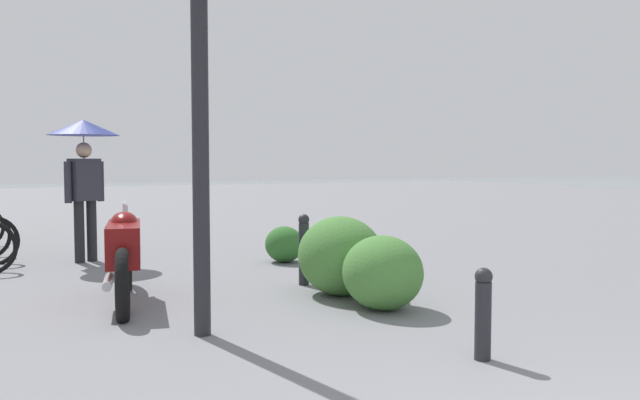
% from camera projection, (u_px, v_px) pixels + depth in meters
% --- Properties ---
extents(motorcycle, '(2.16, 0.57, 1.06)m').
position_uv_depth(motorcycle, '(124.00, 254.00, 6.69)').
color(motorcycle, black).
rests_on(motorcycle, ground).
extents(pedestrian, '(1.00, 1.00, 2.03)m').
position_uv_depth(pedestrian, '(84.00, 150.00, 9.29)').
color(pedestrian, black).
rests_on(pedestrian, ground).
extents(bollard_near, '(0.13, 0.13, 0.68)m').
position_uv_depth(bollard_near, '(483.00, 312.00, 4.77)').
color(bollard_near, '#232328').
rests_on(bollard_near, ground).
extents(bollard_mid, '(0.13, 0.13, 0.83)m').
position_uv_depth(bollard_mid, '(304.00, 248.00, 7.63)').
color(bollard_mid, '#232328').
rests_on(bollard_mid, ground).
extents(shrub_low, '(0.60, 0.54, 0.51)m').
position_uv_depth(shrub_low, '(284.00, 244.00, 9.35)').
color(shrub_low, '#2D6628').
rests_on(shrub_low, ground).
extents(shrub_round, '(1.00, 0.90, 0.85)m').
position_uv_depth(shrub_round, '(340.00, 256.00, 7.07)').
color(shrub_round, '#477F38').
rests_on(shrub_round, ground).
extents(shrub_wide, '(0.86, 0.77, 0.73)m').
position_uv_depth(shrub_wide, '(383.00, 273.00, 6.38)').
color(shrub_wide, '#477F38').
rests_on(shrub_wide, ground).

